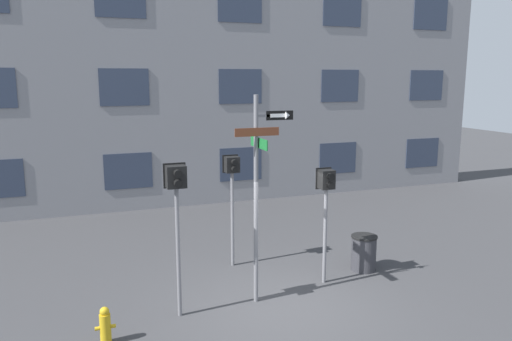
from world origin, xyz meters
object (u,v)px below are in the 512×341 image
Objects in this scene: street_sign_pole at (259,183)px; pedestrian_signal_across at (232,180)px; pedestrian_signal_right at (326,194)px; pedestrian_signal_left at (177,197)px; trash_bin at (364,253)px; fire_hydrant at (105,326)px.

street_sign_pole reaches higher than pedestrian_signal_across.
street_sign_pole is 1.78m from pedestrian_signal_right.
pedestrian_signal_left is 1.09× the size of pedestrian_signal_across.
pedestrian_signal_across is 3.21× the size of trash_bin.
street_sign_pole is at bearing 2.96° from pedestrian_signal_left.
pedestrian_signal_left is 3.50× the size of trash_bin.
pedestrian_signal_across is 4.08× the size of fire_hydrant.
pedestrian_signal_right is at bearing -164.52° from trash_bin.
pedestrian_signal_right reaches higher than fire_hydrant.
pedestrian_signal_right is at bearing 12.19° from fire_hydrant.
pedestrian_signal_right is at bearing 12.46° from street_sign_pole.
trash_bin is (4.56, 0.80, -1.92)m from pedestrian_signal_left.
pedestrian_signal_across is at bearing 154.50° from trash_bin.
pedestrian_signal_left reaches higher than pedestrian_signal_right.
pedestrian_signal_right is 3.90× the size of fire_hydrant.
pedestrian_signal_left is 2.77m from pedestrian_signal_across.
pedestrian_signal_left is 1.14× the size of pedestrian_signal_right.
pedestrian_signal_right is 3.06× the size of trash_bin.
street_sign_pole is 3.62m from trash_bin.
street_sign_pole is at bearing 12.04° from fire_hydrant.
trash_bin is (1.22, 0.34, -1.60)m from pedestrian_signal_right.
fire_hydrant is at bearing -167.13° from trash_bin.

